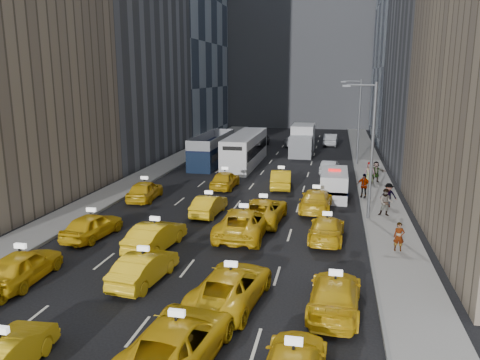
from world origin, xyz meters
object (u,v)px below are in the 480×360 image
object	(u,v)px
taxi_2	(178,341)
city_bus	(245,150)
nypd_van	(334,185)
box_truck	(302,140)
pedestrian_0	(399,237)
taxi_1	(3,356)
double_decker	(212,149)

from	to	relation	value
taxi_2	city_bus	size ratio (longest dim) A/B	0.44
city_bus	nypd_van	bearing A→B (deg)	-50.18
nypd_van	box_truck	bearing A→B (deg)	101.96
nypd_van	pedestrian_0	xyz separation A→B (m)	(3.52, -11.45, -0.08)
nypd_van	city_bus	size ratio (longest dim) A/B	0.41
box_truck	city_bus	bearing A→B (deg)	-127.47
taxi_2	pedestrian_0	distance (m)	14.45
taxi_1	pedestrian_0	bearing A→B (deg)	-139.49
taxi_1	city_bus	distance (m)	37.16
city_bus	pedestrian_0	size ratio (longest dim) A/B	8.21
taxi_1	nypd_van	world-z (taller)	nypd_van
nypd_van	city_bus	bearing A→B (deg)	128.85
taxi_2	nypd_van	size ratio (longest dim) A/B	1.07
nypd_van	taxi_1	bearing A→B (deg)	-110.97
nypd_van	box_truck	distance (m)	20.63
nypd_van	city_bus	world-z (taller)	city_bus
taxi_2	double_decker	size ratio (longest dim) A/B	0.51
double_decker	city_bus	distance (m)	3.63
city_bus	pedestrian_0	xyz separation A→B (m)	(12.96, -23.52, -0.71)
pedestrian_0	nypd_van	bearing A→B (deg)	106.30
double_decker	city_bus	size ratio (longest dim) A/B	0.86
taxi_1	pedestrian_0	distance (m)	19.22
box_truck	pedestrian_0	bearing A→B (deg)	-80.36
taxi_2	box_truck	size ratio (longest dim) A/B	0.72
taxi_1	city_bus	world-z (taller)	city_bus
double_decker	box_truck	world-z (taller)	box_truck
pedestrian_0	taxi_1	bearing A→B (deg)	-135.69
double_decker	nypd_van	bearing A→B (deg)	-35.55
taxi_2	pedestrian_0	xyz separation A→B (m)	(8.42, 11.75, 0.16)
taxi_1	taxi_2	xyz separation A→B (m)	(5.14, 1.87, 0.07)
double_decker	city_bus	xyz separation A→B (m)	(3.63, 0.14, 0.09)
taxi_1	pedestrian_0	xyz separation A→B (m)	(13.56, 13.62, 0.22)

